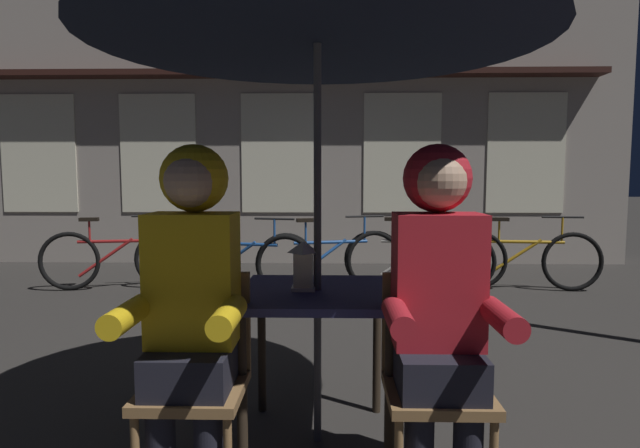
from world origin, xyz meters
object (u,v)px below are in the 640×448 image
at_px(chair_right, 434,371).
at_px(bicycle_fourth, 418,259).
at_px(bicycle_nearest, 117,259).
at_px(bicycle_second, 240,262).
at_px(cafe_table, 318,311).
at_px(chair_left, 197,369).
at_px(person_left_hooded, 191,286).
at_px(bicycle_third, 331,260).
at_px(lantern, 303,264).
at_px(person_right_hooded, 439,287).
at_px(bicycle_fifth, 524,259).
at_px(patio_umbrella, 317,0).

distance_m(chair_right, bicycle_fourth, 3.76).
bearing_deg(bicycle_nearest, bicycle_second, -8.07).
bearing_deg(bicycle_second, bicycle_fourth, 6.93).
bearing_deg(bicycle_fourth, cafe_table, -107.18).
height_order(chair_left, bicycle_nearest, chair_left).
height_order(cafe_table, bicycle_second, bicycle_second).
bearing_deg(person_left_hooded, bicycle_third, 81.83).
distance_m(lantern, bicycle_fourth, 3.57).
bearing_deg(cafe_table, chair_left, -142.45).
bearing_deg(bicycle_third, bicycle_nearest, 179.33).
xyz_separation_m(chair_right, person_right_hooded, (0.00, -0.06, 0.36)).
height_order(chair_right, bicycle_fifth, chair_right).
xyz_separation_m(person_left_hooded, bicycle_fifth, (2.70, 3.79, -0.50)).
bearing_deg(bicycle_fifth, bicycle_nearest, -179.39).
xyz_separation_m(chair_left, bicycle_fifth, (2.70, 3.73, -0.14)).
height_order(lantern, person_right_hooded, person_right_hooded).
relative_size(lantern, bicycle_fourth, 0.14).
height_order(patio_umbrella, bicycle_second, patio_umbrella).
relative_size(bicycle_fourth, bicycle_fifth, 1.00).
height_order(person_left_hooded, bicycle_fifth, person_left_hooded).
height_order(lantern, chair_left, lantern).
xyz_separation_m(chair_left, bicycle_nearest, (-1.88, 3.68, -0.14)).
bearing_deg(patio_umbrella, person_left_hooded, -138.43).
distance_m(person_left_hooded, bicycle_fourth, 4.10).
xyz_separation_m(chair_left, person_right_hooded, (0.96, -0.06, 0.36)).
height_order(bicycle_second, bicycle_fifth, same).
bearing_deg(chair_left, person_right_hooded, -3.39).
relative_size(chair_right, bicycle_nearest, 0.52).
xyz_separation_m(patio_umbrella, bicycle_second, (-0.92, 3.11, -1.71)).
bearing_deg(patio_umbrella, bicycle_second, 106.54).
relative_size(chair_left, bicycle_fifth, 0.52).
relative_size(bicycle_third, bicycle_fifth, 0.98).
bearing_deg(cafe_table, bicycle_fourth, 72.82).
distance_m(cafe_table, person_left_hooded, 0.67).
distance_m(chair_left, person_left_hooded, 0.36).
xyz_separation_m(chair_right, bicycle_third, (-0.43, 3.66, -0.14)).
bearing_deg(lantern, chair_right, -34.00).
distance_m(person_left_hooded, bicycle_fifth, 4.68).
xyz_separation_m(cafe_table, bicycle_nearest, (-2.36, 3.32, -0.29)).
relative_size(bicycle_second, bicycle_fourth, 0.99).
relative_size(lantern, bicycle_second, 0.14).
relative_size(patio_umbrella, bicycle_second, 1.40).
distance_m(lantern, person_left_hooded, 0.59).
xyz_separation_m(cafe_table, chair_right, (0.48, -0.37, -0.15)).
bearing_deg(person_left_hooded, lantern, 45.77).
bearing_deg(cafe_table, lantern, -179.49).
distance_m(patio_umbrella, lantern, 1.20).
xyz_separation_m(bicycle_second, bicycle_third, (0.98, 0.18, 0.00)).
bearing_deg(bicycle_fourth, person_right_hooded, -98.38).
relative_size(lantern, person_left_hooded, 0.17).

